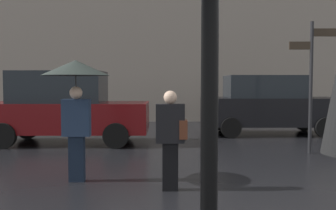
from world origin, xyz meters
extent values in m
cylinder|color=black|center=(-0.35, -1.04, 1.34)|extent=(0.08, 0.08, 2.68)
cube|color=black|center=(-2.03, 3.44, 0.38)|extent=(0.25, 0.16, 0.76)
cube|color=#1E2D47|center=(-2.03, 3.44, 1.06)|extent=(0.45, 0.20, 0.61)
sphere|color=beige|center=(-2.03, 3.44, 1.48)|extent=(0.21, 0.21, 0.21)
cylinder|color=black|center=(-2.03, 3.44, 1.61)|extent=(0.02, 0.02, 0.30)
cone|color=#29312D|center=(-2.03, 3.44, 1.89)|extent=(1.11, 1.11, 0.25)
cube|color=black|center=(-0.48, 2.90, 0.36)|extent=(0.24, 0.15, 0.73)
cube|color=black|center=(-0.48, 2.90, 1.02)|extent=(0.43, 0.20, 0.59)
sphere|color=beige|center=(-0.48, 2.90, 1.42)|extent=(0.20, 0.20, 0.20)
cube|color=#512819|center=(-0.29, 2.90, 0.94)|extent=(0.12, 0.24, 0.28)
cube|color=black|center=(2.81, 9.25, 0.74)|extent=(4.35, 1.73, 0.87)
cube|color=black|center=(2.59, 9.25, 1.53)|extent=(2.39, 1.59, 0.70)
cylinder|color=black|center=(4.22, 10.11, 0.31)|extent=(0.62, 0.18, 0.62)
cylinder|color=black|center=(4.22, 8.38, 0.31)|extent=(0.62, 0.18, 0.62)
cylinder|color=black|center=(1.40, 10.11, 0.31)|extent=(0.62, 0.18, 0.62)
cylinder|color=black|center=(1.40, 8.38, 0.31)|extent=(0.62, 0.18, 0.62)
cube|color=#590C0F|center=(-3.21, 7.43, 0.72)|extent=(4.33, 1.69, 0.79)
cube|color=black|center=(-3.43, 7.43, 1.54)|extent=(2.38, 1.56, 0.84)
cylinder|color=black|center=(-1.80, 8.28, 0.32)|extent=(0.65, 0.18, 0.65)
cylinder|color=black|center=(-1.80, 6.59, 0.32)|extent=(0.65, 0.18, 0.65)
cylinder|color=black|center=(-4.62, 8.28, 0.32)|extent=(0.65, 0.18, 0.65)
cylinder|color=black|center=(-4.62, 6.59, 0.32)|extent=(0.65, 0.18, 0.65)
cylinder|color=black|center=(2.81, 5.94, 1.53)|extent=(0.08, 0.08, 3.05)
cube|color=#33281E|center=(3.09, 5.94, 2.80)|extent=(0.56, 0.04, 0.18)
cube|color=#33281E|center=(2.55, 5.94, 2.50)|extent=(0.52, 0.04, 0.18)
camera|label=1|loc=(-0.55, -2.76, 1.63)|focal=40.25mm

